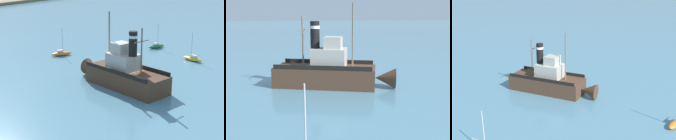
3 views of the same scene
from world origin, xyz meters
TOP-DOWN VIEW (x-y plane):
  - ground_plane at (0.00, 0.00)m, footprint 600.00×600.00m
  - old_tugboat at (0.25, 1.49)m, footprint 7.89×14.74m

SIDE VIEW (x-z plane):
  - ground_plane at x=0.00m, z-range 0.00..0.00m
  - old_tugboat at x=0.25m, z-range -3.12..6.78m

